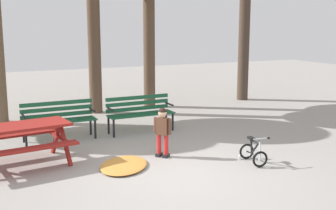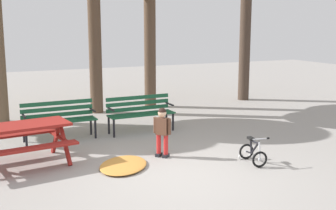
# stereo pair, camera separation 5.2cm
# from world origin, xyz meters

# --- Properties ---
(ground) EXTENTS (36.00, 36.00, 0.00)m
(ground) POSITION_xyz_m (0.00, 0.00, 0.00)
(ground) COLOR gray
(picnic_table) EXTENTS (1.97, 1.58, 0.79)m
(picnic_table) POSITION_xyz_m (-2.32, 1.67, 0.59)
(picnic_table) COLOR maroon
(picnic_table) RESTS_ON ground
(park_bench_far_left) EXTENTS (1.61, 0.48, 0.85)m
(park_bench_far_left) POSITION_xyz_m (-1.29, 3.22, 0.51)
(park_bench_far_left) COLOR #195133
(park_bench_far_left) RESTS_ON ground
(park_bench_left) EXTENTS (1.61, 0.50, 0.85)m
(park_bench_left) POSITION_xyz_m (0.61, 3.14, 0.51)
(park_bench_left) COLOR #195133
(park_bench_left) RESTS_ON ground
(child_standing) EXTENTS (0.28, 0.30, 0.97)m
(child_standing) POSITION_xyz_m (0.26, 1.08, 0.56)
(child_standing) COLOR red
(child_standing) RESTS_ON ground
(kids_bicycle) EXTENTS (0.43, 0.60, 0.54)m
(kids_bicycle) POSITION_xyz_m (1.63, 0.02, 0.20)
(kids_bicycle) COLOR black
(kids_bicycle) RESTS_ON ground
(leaf_pile) EXTENTS (1.34, 1.43, 0.07)m
(leaf_pile) POSITION_xyz_m (-0.63, 0.82, 0.04)
(leaf_pile) COLOR #C68438
(leaf_pile) RESTS_ON ground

